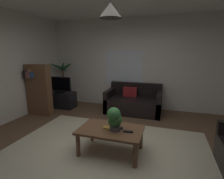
{
  "coord_description": "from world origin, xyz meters",
  "views": [
    {
      "loc": [
        0.97,
        -2.71,
        1.73
      ],
      "look_at": [
        0.0,
        0.3,
        1.05
      ],
      "focal_mm": 28.12,
      "sensor_mm": 36.0,
      "label": 1
    }
  ],
  "objects_px": {
    "remote_on_table_1": "(128,132)",
    "pendant_lamp": "(110,10)",
    "bookshelf_corner": "(39,90)",
    "couch_under_window": "(133,103)",
    "coffee_table": "(111,132)",
    "potted_plant_on_table": "(115,119)",
    "potted_palm_corner": "(63,84)",
    "remote_on_table_0": "(118,128)",
    "tv": "(60,84)",
    "tv_stand": "(61,100)",
    "book_on_table_0": "(107,128)"
  },
  "relations": [
    {
      "from": "couch_under_window",
      "to": "potted_plant_on_table",
      "type": "relative_size",
      "value": 3.83
    },
    {
      "from": "tv",
      "to": "remote_on_table_0",
      "type": "bearing_deg",
      "value": -37.97
    },
    {
      "from": "remote_on_table_0",
      "to": "remote_on_table_1",
      "type": "xyz_separation_m",
      "value": [
        0.2,
        -0.08,
        0.0
      ]
    },
    {
      "from": "remote_on_table_1",
      "to": "bookshelf_corner",
      "type": "bearing_deg",
      "value": 55.72
    },
    {
      "from": "book_on_table_0",
      "to": "remote_on_table_1",
      "type": "height_order",
      "value": "book_on_table_0"
    },
    {
      "from": "remote_on_table_0",
      "to": "potted_palm_corner",
      "type": "relative_size",
      "value": 0.11
    },
    {
      "from": "remote_on_table_1",
      "to": "tv_stand",
      "type": "height_order",
      "value": "tv_stand"
    },
    {
      "from": "couch_under_window",
      "to": "tv",
      "type": "height_order",
      "value": "tv"
    },
    {
      "from": "book_on_table_0",
      "to": "potted_plant_on_table",
      "type": "bearing_deg",
      "value": -9.28
    },
    {
      "from": "coffee_table",
      "to": "remote_on_table_0",
      "type": "height_order",
      "value": "remote_on_table_0"
    },
    {
      "from": "coffee_table",
      "to": "potted_plant_on_table",
      "type": "bearing_deg",
      "value": -21.21
    },
    {
      "from": "remote_on_table_0",
      "to": "potted_plant_on_table",
      "type": "relative_size",
      "value": 0.39
    },
    {
      "from": "coffee_table",
      "to": "pendant_lamp",
      "type": "height_order",
      "value": "pendant_lamp"
    },
    {
      "from": "tv",
      "to": "pendant_lamp",
      "type": "xyz_separation_m",
      "value": [
        2.3,
        -1.93,
        1.59
      ]
    },
    {
      "from": "tv_stand",
      "to": "potted_palm_corner",
      "type": "height_order",
      "value": "potted_palm_corner"
    },
    {
      "from": "couch_under_window",
      "to": "bookshelf_corner",
      "type": "height_order",
      "value": "bookshelf_corner"
    },
    {
      "from": "bookshelf_corner",
      "to": "couch_under_window",
      "type": "bearing_deg",
      "value": 21.96
    },
    {
      "from": "coffee_table",
      "to": "potted_plant_on_table",
      "type": "distance_m",
      "value": 0.29
    },
    {
      "from": "potted_palm_corner",
      "to": "couch_under_window",
      "type": "bearing_deg",
      "value": -4.41
    },
    {
      "from": "potted_palm_corner",
      "to": "bookshelf_corner",
      "type": "height_order",
      "value": "potted_palm_corner"
    },
    {
      "from": "remote_on_table_1",
      "to": "potted_palm_corner",
      "type": "distance_m",
      "value": 3.71
    },
    {
      "from": "book_on_table_0",
      "to": "remote_on_table_0",
      "type": "xyz_separation_m",
      "value": [
        0.18,
        0.05,
        -0.0
      ]
    },
    {
      "from": "remote_on_table_1",
      "to": "book_on_table_0",
      "type": "bearing_deg",
      "value": 75.37
    },
    {
      "from": "remote_on_table_1",
      "to": "tv_stand",
      "type": "bearing_deg",
      "value": 42.55
    },
    {
      "from": "remote_on_table_1",
      "to": "pendant_lamp",
      "type": "relative_size",
      "value": 0.31
    },
    {
      "from": "couch_under_window",
      "to": "potted_plant_on_table",
      "type": "bearing_deg",
      "value": -87.15
    },
    {
      "from": "coffee_table",
      "to": "potted_palm_corner",
      "type": "relative_size",
      "value": 0.73
    },
    {
      "from": "remote_on_table_0",
      "to": "potted_plant_on_table",
      "type": "xyz_separation_m",
      "value": [
        -0.04,
        -0.07,
        0.2
      ]
    },
    {
      "from": "tv_stand",
      "to": "couch_under_window",
      "type": "bearing_deg",
      "value": 6.36
    },
    {
      "from": "book_on_table_0",
      "to": "coffee_table",
      "type": "bearing_deg",
      "value": 7.61
    },
    {
      "from": "couch_under_window",
      "to": "tv_stand",
      "type": "relative_size",
      "value": 1.73
    },
    {
      "from": "coffee_table",
      "to": "tv",
      "type": "height_order",
      "value": "tv"
    },
    {
      "from": "couch_under_window",
      "to": "pendant_lamp",
      "type": "bearing_deg",
      "value": -89.27
    },
    {
      "from": "remote_on_table_1",
      "to": "bookshelf_corner",
      "type": "relative_size",
      "value": 0.11
    },
    {
      "from": "tv",
      "to": "bookshelf_corner",
      "type": "distance_m",
      "value": 0.74
    },
    {
      "from": "book_on_table_0",
      "to": "remote_on_table_0",
      "type": "distance_m",
      "value": 0.19
    },
    {
      "from": "coffee_table",
      "to": "book_on_table_0",
      "type": "bearing_deg",
      "value": -172.39
    },
    {
      "from": "pendant_lamp",
      "to": "potted_palm_corner",
      "type": "bearing_deg",
      "value": 135.92
    },
    {
      "from": "potted_plant_on_table",
      "to": "tv",
      "type": "height_order",
      "value": "tv"
    },
    {
      "from": "coffee_table",
      "to": "potted_plant_on_table",
      "type": "xyz_separation_m",
      "value": [
        0.08,
        -0.03,
        0.27
      ]
    },
    {
      "from": "couch_under_window",
      "to": "potted_palm_corner",
      "type": "relative_size",
      "value": 1.05
    },
    {
      "from": "potted_palm_corner",
      "to": "bookshelf_corner",
      "type": "distance_m",
      "value": 1.18
    },
    {
      "from": "potted_palm_corner",
      "to": "potted_plant_on_table",
      "type": "bearing_deg",
      "value": -43.51
    },
    {
      "from": "tv",
      "to": "potted_palm_corner",
      "type": "distance_m",
      "value": 0.5
    },
    {
      "from": "coffee_table",
      "to": "potted_palm_corner",
      "type": "height_order",
      "value": "potted_palm_corner"
    },
    {
      "from": "tv_stand",
      "to": "pendant_lamp",
      "type": "bearing_deg",
      "value": -40.3
    },
    {
      "from": "couch_under_window",
      "to": "potted_palm_corner",
      "type": "bearing_deg",
      "value": 175.59
    },
    {
      "from": "pendant_lamp",
      "to": "bookshelf_corner",
      "type": "bearing_deg",
      "value": 153.98
    },
    {
      "from": "tv_stand",
      "to": "bookshelf_corner",
      "type": "distance_m",
      "value": 0.89
    },
    {
      "from": "potted_palm_corner",
      "to": "pendant_lamp",
      "type": "distance_m",
      "value": 3.83
    }
  ]
}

